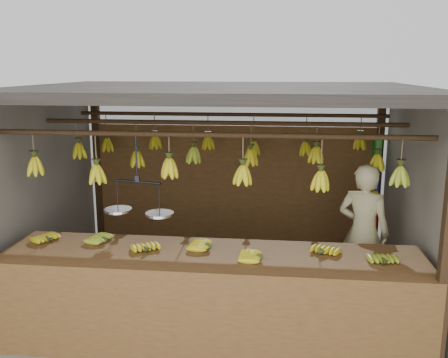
# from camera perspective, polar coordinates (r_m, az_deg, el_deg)

# --- Properties ---
(ground) EXTENTS (80.00, 80.00, 0.00)m
(ground) POSITION_cam_1_polar(r_m,az_deg,el_deg) (6.06, -0.33, -12.72)
(ground) COLOR #5B5B57
(stall) EXTENTS (4.30, 3.30, 2.40)m
(stall) POSITION_cam_1_polar(r_m,az_deg,el_deg) (5.83, 0.03, 6.51)
(stall) COLOR black
(stall) RESTS_ON ground
(counter) EXTENTS (3.93, 0.89, 0.96)m
(counter) POSITION_cam_1_polar(r_m,az_deg,el_deg) (4.64, -1.64, -11.22)
(counter) COLOR brown
(counter) RESTS_ON ground
(hanging_bananas) EXTENTS (3.57, 2.22, 0.39)m
(hanging_bananas) POSITION_cam_1_polar(r_m,az_deg,el_deg) (5.58, -0.30, 2.57)
(hanging_bananas) COLOR gold
(hanging_bananas) RESTS_ON ground
(balance_scale) EXTENTS (0.69, 0.34, 0.76)m
(balance_scale) POSITION_cam_1_polar(r_m,az_deg,el_deg) (4.81, -9.76, -3.25)
(balance_scale) COLOR black
(balance_scale) RESTS_ON ground
(vendor) EXTENTS (0.68, 0.57, 1.58)m
(vendor) POSITION_cam_1_polar(r_m,az_deg,el_deg) (5.82, 15.61, -5.93)
(vendor) COLOR beige
(vendor) RESTS_ON ground
(bag_bundles) EXTENTS (0.08, 0.26, 1.29)m
(bag_bundles) POSITION_cam_1_polar(r_m,az_deg,el_deg) (7.09, 16.79, -0.89)
(bag_bundles) COLOR #199926
(bag_bundles) RESTS_ON ground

